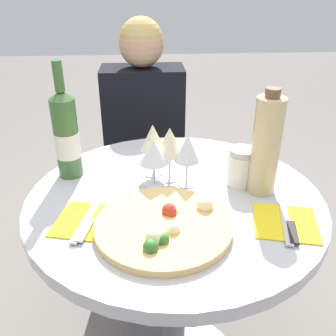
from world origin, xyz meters
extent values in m
cylinder|color=slate|center=(0.00, 0.00, 0.38)|extent=(0.08, 0.08, 0.72)
cylinder|color=#B7B7BC|center=(0.00, 0.00, 0.76)|extent=(0.81, 0.81, 0.04)
cylinder|color=#ADADB2|center=(-0.08, 0.68, 0.01)|extent=(0.33, 0.33, 0.01)
cylinder|color=#ADADB2|center=(-0.08, 0.68, 0.21)|extent=(0.06, 0.06, 0.42)
cube|color=#ADADB2|center=(-0.08, 0.68, 0.44)|extent=(0.37, 0.37, 0.03)
cube|color=#ADADB2|center=(-0.08, 0.85, 0.69)|extent=(0.37, 0.02, 0.48)
cube|color=black|center=(-0.08, 0.53, 0.23)|extent=(0.29, 0.30, 0.45)
cube|color=black|center=(-0.08, 0.68, 0.71)|extent=(0.35, 0.18, 0.52)
sphere|color=tan|center=(-0.08, 0.68, 1.06)|extent=(0.18, 0.18, 0.18)
sphere|color=tan|center=(-0.08, 0.68, 1.08)|extent=(0.17, 0.17, 0.17)
cylinder|color=#DBB26B|center=(-0.04, -0.15, 0.79)|extent=(0.33, 0.33, 0.02)
sphere|color=#336B28|center=(-0.05, -0.22, 0.80)|extent=(0.03, 0.03, 0.03)
sphere|color=beige|center=(-0.02, -0.19, 0.80)|extent=(0.03, 0.03, 0.03)
sphere|color=#336B28|center=(-0.07, -0.25, 0.80)|extent=(0.03, 0.03, 0.03)
sphere|color=#B22D1E|center=(-0.02, -0.12, 0.80)|extent=(0.03, 0.03, 0.03)
sphere|color=beige|center=(-0.06, -0.22, 0.80)|extent=(0.04, 0.04, 0.04)
sphere|color=beige|center=(0.07, -0.10, 0.80)|extent=(0.04, 0.04, 0.04)
sphere|color=#B22D1E|center=(-0.02, -0.11, 0.80)|extent=(0.04, 0.04, 0.04)
cylinder|color=#38602D|center=(-0.30, 0.14, 0.89)|extent=(0.07, 0.07, 0.24)
cone|color=#38602D|center=(-0.30, 0.14, 1.02)|extent=(0.07, 0.07, 0.02)
cylinder|color=#38602D|center=(-0.30, 0.14, 1.07)|extent=(0.03, 0.03, 0.08)
cylinder|color=silver|center=(-0.30, 0.14, 0.87)|extent=(0.07, 0.07, 0.08)
cylinder|color=tan|center=(0.24, 0.01, 0.91)|extent=(0.08, 0.08, 0.27)
cylinder|color=brown|center=(0.24, 0.01, 1.06)|extent=(0.04, 0.04, 0.02)
cylinder|color=silver|center=(0.19, 0.05, 0.82)|extent=(0.08, 0.08, 0.09)
cylinder|color=#B2B2B7|center=(0.19, 0.05, 0.88)|extent=(0.07, 0.07, 0.02)
cylinder|color=silver|center=(-0.05, 0.06, 0.78)|extent=(0.06, 0.06, 0.00)
cylinder|color=silver|center=(-0.05, 0.06, 0.81)|extent=(0.01, 0.01, 0.07)
cone|color=silver|center=(-0.05, 0.06, 0.88)|extent=(0.08, 0.08, 0.07)
cylinder|color=silver|center=(-0.01, 0.09, 0.78)|extent=(0.06, 0.06, 0.00)
cylinder|color=silver|center=(-0.01, 0.09, 0.82)|extent=(0.01, 0.01, 0.08)
cone|color=beige|center=(-0.01, 0.09, 0.90)|extent=(0.08, 0.08, 0.08)
cylinder|color=silver|center=(-0.05, 0.13, 0.78)|extent=(0.06, 0.06, 0.00)
cylinder|color=silver|center=(-0.05, 0.13, 0.82)|extent=(0.01, 0.01, 0.08)
cone|color=beige|center=(-0.05, 0.13, 0.90)|extent=(0.07, 0.07, 0.08)
cylinder|color=silver|center=(0.04, 0.06, 0.78)|extent=(0.06, 0.06, 0.00)
cylinder|color=silver|center=(0.04, 0.06, 0.81)|extent=(0.01, 0.01, 0.07)
cone|color=silver|center=(0.04, 0.06, 0.89)|extent=(0.07, 0.07, 0.08)
cube|color=yellow|center=(-0.22, -0.11, 0.78)|extent=(0.18, 0.18, 0.00)
cube|color=silver|center=(-0.22, -0.11, 0.78)|extent=(0.06, 0.19, 0.00)
cube|color=silver|center=(-0.22, -0.16, 0.78)|extent=(0.04, 0.09, 0.00)
cube|color=yellow|center=(0.26, -0.15, 0.78)|extent=(0.18, 0.18, 0.00)
cube|color=silver|center=(0.26, -0.15, 0.78)|extent=(0.06, 0.19, 0.00)
cube|color=black|center=(0.26, -0.20, 0.78)|extent=(0.04, 0.09, 0.00)
camera|label=1|loc=(-0.08, -0.87, 1.32)|focal=40.00mm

